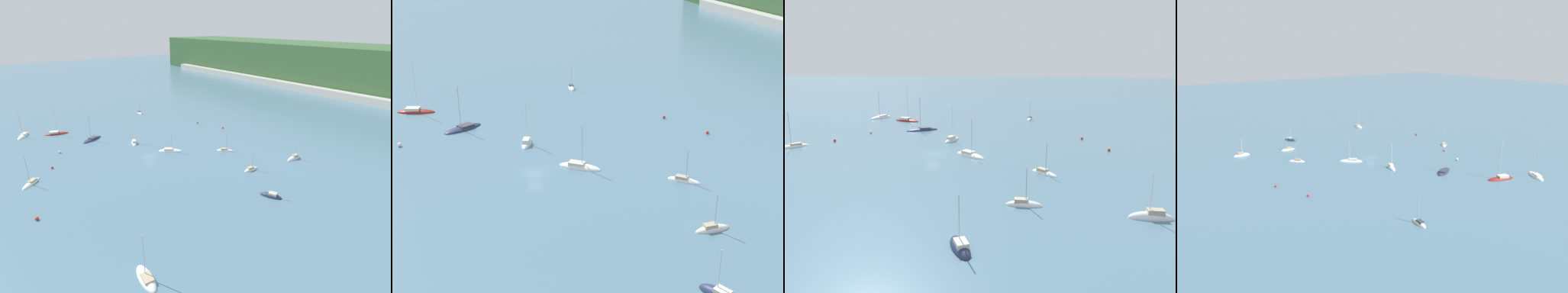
% 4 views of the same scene
% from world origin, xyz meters
% --- Properties ---
extents(ground_plane, '(600.00, 600.00, 0.00)m').
position_xyz_m(ground_plane, '(0.00, 0.00, 0.00)').
color(ground_plane, slate).
extents(sailboat_0, '(6.72, 7.69, 8.95)m').
position_xyz_m(sailboat_0, '(0.15, 8.18, 0.08)').
color(sailboat_0, white).
rests_on(sailboat_0, ground_plane).
extents(sailboat_2, '(5.28, 9.20, 12.68)m').
position_xyz_m(sailboat_2, '(-40.83, -18.66, 0.13)').
color(sailboat_2, maroon).
rests_on(sailboat_2, ground_plane).
extents(sailboat_3, '(1.67, 5.31, 6.40)m').
position_xyz_m(sailboat_3, '(26.38, 19.77, 0.09)').
color(sailboat_3, white).
rests_on(sailboat_3, ground_plane).
extents(sailboat_5, '(6.80, 9.28, 10.31)m').
position_xyz_m(sailboat_5, '(-26.27, -9.49, 0.07)').
color(sailboat_5, '#232D4C').
rests_on(sailboat_5, ground_plane).
extents(sailboat_7, '(6.36, 3.92, 9.52)m').
position_xyz_m(sailboat_7, '(-13.81, 1.56, 0.13)').
color(sailboat_7, silver).
rests_on(sailboat_7, ground_plane).
extents(sailboat_9, '(5.06, 5.26, 6.35)m').
position_xyz_m(sailboat_9, '(10.88, 23.33, 0.09)').
color(sailboat_9, white).
rests_on(sailboat_9, ground_plane).
extents(sailboat_11, '(5.04, 2.14, 6.98)m').
position_xyz_m(sailboat_11, '(-48.25, 21.05, 0.08)').
color(sailboat_11, silver).
rests_on(sailboat_11, ground_plane).
extents(mooring_buoy_0, '(0.65, 0.65, 0.65)m').
position_xyz_m(mooring_buoy_0, '(-19.28, 34.05, 0.32)').
color(mooring_buoy_0, red).
rests_on(mooring_buoy_0, ground_plane).
extents(mooring_buoy_1, '(0.64, 0.64, 0.64)m').
position_xyz_m(mooring_buoy_1, '(-7.67, 38.40, 0.32)').
color(mooring_buoy_1, red).
rests_on(mooring_buoy_1, ground_plane).
extents(mooring_buoy_2, '(0.80, 0.80, 0.80)m').
position_xyz_m(mooring_buoy_2, '(-20.29, -22.37, 0.40)').
color(mooring_buoy_2, white).
rests_on(mooring_buoy_2, ground_plane).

